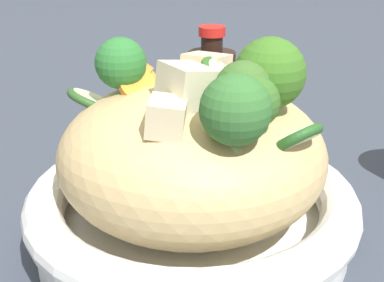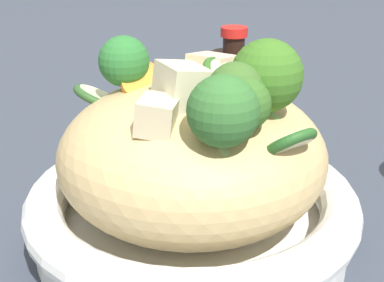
% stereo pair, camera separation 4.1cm
% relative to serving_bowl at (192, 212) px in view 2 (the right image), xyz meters
% --- Properties ---
extents(ground_plane, '(3.00, 3.00, 0.00)m').
position_rel_serving_bowl_xyz_m(ground_plane, '(0.00, 0.00, -0.03)').
color(ground_plane, '#353B48').
extents(serving_bowl, '(0.26, 0.26, 0.05)m').
position_rel_serving_bowl_xyz_m(serving_bowl, '(0.00, 0.00, 0.00)').
color(serving_bowl, white).
rests_on(serving_bowl, ground_plane).
extents(noodle_heap, '(0.20, 0.20, 0.11)m').
position_rel_serving_bowl_xyz_m(noodle_heap, '(0.00, -0.00, 0.05)').
color(noodle_heap, tan).
rests_on(noodle_heap, serving_bowl).
extents(broccoli_florets, '(0.16, 0.13, 0.07)m').
position_rel_serving_bowl_xyz_m(broccoli_florets, '(0.03, -0.03, 0.11)').
color(broccoli_florets, '#A4B970').
rests_on(broccoli_florets, serving_bowl).
extents(carrot_coins, '(0.04, 0.10, 0.04)m').
position_rel_serving_bowl_xyz_m(carrot_coins, '(-0.04, 0.02, 0.10)').
color(carrot_coins, orange).
rests_on(carrot_coins, serving_bowl).
extents(zucchini_slices, '(0.21, 0.11, 0.05)m').
position_rel_serving_bowl_xyz_m(zucchini_slices, '(0.00, -0.00, 0.09)').
color(zucchini_slices, beige).
rests_on(zucchini_slices, serving_bowl).
extents(chicken_chunks, '(0.05, 0.14, 0.04)m').
position_rel_serving_bowl_xyz_m(chicken_chunks, '(-0.00, -0.01, 0.11)').
color(chicken_chunks, beige).
rests_on(chicken_chunks, serving_bowl).
extents(soy_sauce_bottle, '(0.05, 0.05, 0.13)m').
position_rel_serving_bowl_xyz_m(soy_sauce_bottle, '(-0.01, 0.22, 0.03)').
color(soy_sauce_bottle, black).
rests_on(soy_sauce_bottle, ground_plane).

